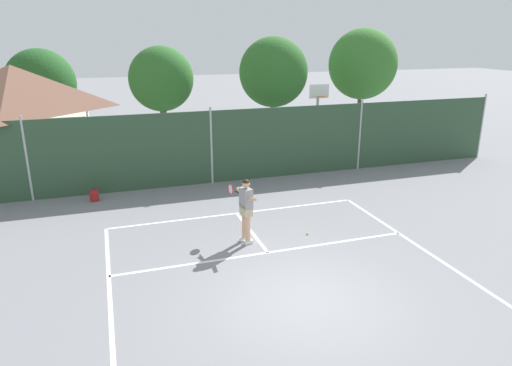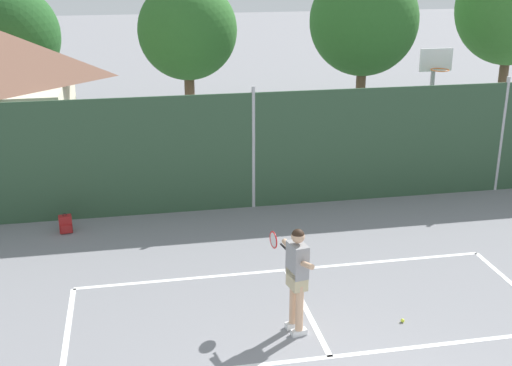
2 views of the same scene
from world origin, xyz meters
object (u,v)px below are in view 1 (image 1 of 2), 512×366
tennis_ball (308,233)px  backpack_red (94,196)px  basketball_hoop (318,113)px  tennis_player (246,205)px

tennis_ball → backpack_red: backpack_red is taller
tennis_ball → basketball_hoop: bearing=63.0°
tennis_player → tennis_ball: (1.87, -0.08, -1.08)m
tennis_player → tennis_ball: tennis_player is taller
tennis_ball → backpack_red: bearing=139.9°
tennis_ball → backpack_red: (-5.94, 5.01, 0.16)m
basketball_hoop → tennis_player: size_ratio=1.91×
basketball_hoop → tennis_player: basketball_hoop is taller
basketball_hoop → tennis_ball: (-3.64, -7.15, -2.28)m
tennis_ball → tennis_player: bearing=177.4°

